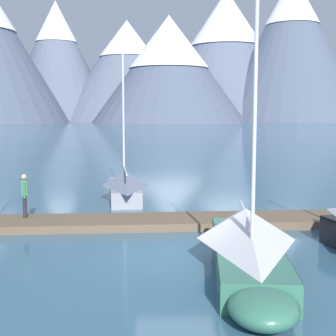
# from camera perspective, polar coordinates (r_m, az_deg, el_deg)

# --- Properties ---
(ground_plane) EXTENTS (700.00, 700.00, 0.00)m
(ground_plane) POSITION_cam_1_polar(r_m,az_deg,el_deg) (14.54, 0.93, -10.65)
(ground_plane) COLOR #335B75
(mountain_central_massif) EXTENTS (56.77, 56.77, 58.54)m
(mountain_central_massif) POSITION_cam_1_polar(r_m,az_deg,el_deg) (244.72, -13.29, 12.57)
(mountain_central_massif) COLOR slate
(mountain_central_massif) RESTS_ON ground
(mountain_shoulder_ridge) EXTENTS (72.39, 72.39, 49.49)m
(mountain_shoulder_ridge) POSITION_cam_1_polar(r_m,az_deg,el_deg) (239.94, -4.95, 11.75)
(mountain_shoulder_ridge) COLOR slate
(mountain_shoulder_ridge) RESTS_ON ground
(mountain_east_summit) EXTENTS (67.66, 67.66, 46.06)m
(mountain_east_summit) POSITION_cam_1_polar(r_m,az_deg,el_deg) (209.84, 0.11, 12.19)
(mountain_east_summit) COLOR #4C566B
(mountain_east_summit) RESTS_ON ground
(mountain_rear_spur) EXTENTS (83.46, 83.46, 65.65)m
(mountain_rear_spur) POSITION_cam_1_polar(r_m,az_deg,el_deg) (249.80, 7.00, 13.55)
(mountain_rear_spur) COLOR slate
(mountain_rear_spur) RESTS_ON ground
(mountain_north_horn) EXTENTS (71.39, 71.39, 68.75)m
(mountain_north_horn) POSITION_cam_1_polar(r_m,az_deg,el_deg) (237.73, 14.70, 13.98)
(mountain_north_horn) COLOR #4C566B
(mountain_north_horn) RESTS_ON ground
(dock) EXTENTS (26.69, 3.12, 0.30)m
(dock) POSITION_cam_1_polar(r_m,az_deg,el_deg) (18.36, 0.24, -6.49)
(dock) COLOR brown
(dock) RESTS_ON ground
(sailboat_mid_dock_port) EXTENTS (2.04, 6.85, 7.41)m
(sailboat_mid_dock_port) POSITION_cam_1_polar(r_m,az_deg,el_deg) (24.09, -5.27, -2.01)
(sailboat_mid_dock_port) COLOR #93939E
(sailboat_mid_dock_port) RESTS_ON ground
(sailboat_mid_dock_starboard) EXTENTS (2.52, 7.67, 7.11)m
(sailboat_mid_dock_starboard) POSITION_cam_1_polar(r_m,az_deg,el_deg) (13.25, 9.61, -9.04)
(sailboat_mid_dock_starboard) COLOR #336B56
(sailboat_mid_dock_starboard) RESTS_ON ground
(person_on_dock) EXTENTS (0.30, 0.58, 1.69)m
(person_on_dock) POSITION_cam_1_polar(r_m,az_deg,el_deg) (19.06, -16.96, -2.88)
(person_on_dock) COLOR #232328
(person_on_dock) RESTS_ON dock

